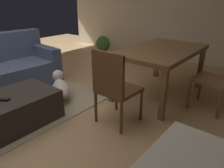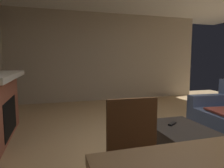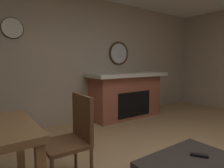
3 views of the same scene
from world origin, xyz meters
TOP-DOWN VIEW (x-y plane):
  - wall_back_fireplace_side at (0.00, -2.91)m, footprint 8.37×0.12m
  - fireplace at (-1.30, -2.53)m, footprint 1.92×0.76m
  - round_wall_mirror at (-1.30, -2.82)m, footprint 0.57×0.05m
  - tv_remote at (-0.14, -0.06)m, footprint 0.13×0.16m
  - dining_chair_west at (0.74, -0.96)m, footprint 0.45×0.45m
  - wall_clock at (0.98, -2.82)m, footprint 0.36×0.03m

SIDE VIEW (x-z plane):
  - tv_remote at x=-0.14m, z-range 0.38..0.41m
  - dining_chair_west at x=0.74m, z-range 0.06..0.99m
  - fireplace at x=-1.30m, z-range 0.01..1.05m
  - wall_back_fireplace_side at x=0.00m, z-range 0.00..2.66m
  - round_wall_mirror at x=-1.30m, z-range 1.21..1.78m
  - wall_clock at x=0.98m, z-range 1.68..2.03m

